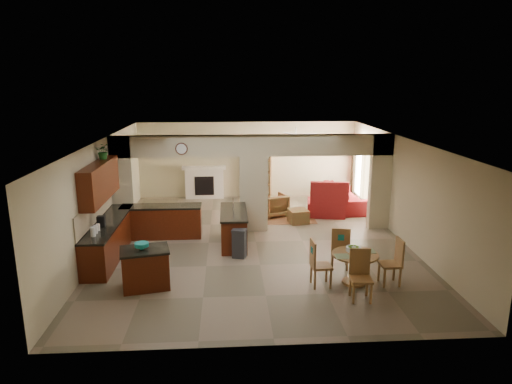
{
  "coord_description": "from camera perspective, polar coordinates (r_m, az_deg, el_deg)",
  "views": [
    {
      "loc": [
        -0.75,
        -11.72,
        4.31
      ],
      "look_at": [
        0.02,
        0.3,
        1.33
      ],
      "focal_mm": 32.0,
      "sensor_mm": 36.0,
      "label": 1
    }
  ],
  "objects": [
    {
      "name": "armchair",
      "position": [
        14.77,
        2.25,
        -1.63
      ],
      "size": [
        0.99,
        1.0,
        0.71
      ],
      "primitive_type": "imported",
      "rotation": [
        0.0,
        0.0,
        3.5
      ],
      "color": "maroon",
      "rests_on": "floor"
    },
    {
      "name": "window_b",
      "position": [
        16.71,
        12.81,
        2.83
      ],
      "size": [
        0.02,
        0.9,
        1.9
      ],
      "primitive_type": "cube",
      "color": "white",
      "rests_on": "wall_right"
    },
    {
      "name": "chair_west",
      "position": [
        9.86,
        7.68,
        -8.62
      ],
      "size": [
        0.45,
        0.44,
        1.02
      ],
      "rotation": [
        0.0,
        0.0,
        1.63
      ],
      "color": "#A16137",
      "rests_on": "floor"
    },
    {
      "name": "trash_can",
      "position": [
        11.37,
        -2.09,
        -6.55
      ],
      "size": [
        0.38,
        0.35,
        0.68
      ],
      "primitive_type": "cube",
      "rotation": [
        0.0,
        0.0,
        -0.27
      ],
      "color": "#2C2C2E",
      "rests_on": "floor"
    },
    {
      "name": "glazed_door",
      "position": [
        15.94,
        13.63,
        1.71
      ],
      "size": [
        0.02,
        0.7,
        2.1
      ],
      "primitive_type": "cube",
      "color": "white",
      "rests_on": "wall_right"
    },
    {
      "name": "floor",
      "position": [
        12.51,
        -0.02,
        -6.24
      ],
      "size": [
        10.0,
        10.0,
        0.0
      ],
      "primitive_type": "plane",
      "color": "#796954",
      "rests_on": "ground"
    },
    {
      "name": "wall_left",
      "position": [
        12.51,
        -18.63,
        -0.28
      ],
      "size": [
        0.0,
        10.0,
        10.0
      ],
      "primitive_type": "plane",
      "rotation": [
        1.57,
        0.0,
        1.57
      ],
      "color": "#C6B791",
      "rests_on": "floor"
    },
    {
      "name": "chair_east",
      "position": [
        10.29,
        16.89,
        -8.12
      ],
      "size": [
        0.44,
        0.43,
        1.02
      ],
      "rotation": [
        0.0,
        0.0,
        4.74
      ],
      "color": "#A16137",
      "rests_on": "floor"
    },
    {
      "name": "rug",
      "position": [
        14.61,
        4.16,
        -3.27
      ],
      "size": [
        1.6,
        1.3,
        0.01
      ],
      "primitive_type": "cube",
      "color": "#925735",
      "rests_on": "floor"
    },
    {
      "name": "upper_cabinets",
      "position": [
        11.6,
        -18.95,
        1.25
      ],
      "size": [
        0.35,
        2.4,
        0.9
      ],
      "primitive_type": "cube",
      "color": "#3A1306",
      "rests_on": "wall_left"
    },
    {
      "name": "plant",
      "position": [
        11.99,
        -18.55,
        4.86
      ],
      "size": [
        0.39,
        0.35,
        0.4
      ],
      "primitive_type": "imported",
      "rotation": [
        0.0,
        0.0,
        0.1
      ],
      "color": "#1B4B14",
      "rests_on": "upper_cabinets"
    },
    {
      "name": "ottoman",
      "position": [
        14.14,
        5.3,
        -3.02
      ],
      "size": [
        0.65,
        0.65,
        0.41
      ],
      "primitive_type": "cube",
      "rotation": [
        0.0,
        0.0,
        0.15
      ],
      "color": "maroon",
      "rests_on": "floor"
    },
    {
      "name": "drape_a_right",
      "position": [
        15.67,
        13.78,
        2.06
      ],
      "size": [
        0.1,
        0.28,
        2.3
      ],
      "primitive_type": "cube",
      "color": "#3C1F18",
      "rests_on": "wall_right"
    },
    {
      "name": "wall_back",
      "position": [
        16.99,
        -1.1,
        4.05
      ],
      "size": [
        8.0,
        0.0,
        8.0
      ],
      "primitive_type": "plane",
      "rotation": [
        1.57,
        0.0,
        0.0
      ],
      "color": "#C6B791",
      "rests_on": "floor"
    },
    {
      "name": "kitchen_counter",
      "position": [
        12.36,
        -15.26,
        -4.72
      ],
      "size": [
        2.52,
        3.29,
        1.48
      ],
      "color": "#3A1306",
      "rests_on": "floor"
    },
    {
      "name": "ceiling",
      "position": [
        11.85,
        -0.03,
        6.59
      ],
      "size": [
        10.0,
        10.0,
        0.0
      ],
      "primitive_type": "plane",
      "rotation": [
        3.14,
        0.0,
        0.0
      ],
      "color": "white",
      "rests_on": "wall_back"
    },
    {
      "name": "sofa",
      "position": [
        16.07,
        11.03,
        -0.52
      ],
      "size": [
        2.63,
        1.12,
        0.76
      ],
      "primitive_type": "imported",
      "rotation": [
        0.0,
        0.0,
        1.61
      ],
      "color": "maroon",
      "rests_on": "floor"
    },
    {
      "name": "kitchen_island",
      "position": [
        10.03,
        -13.65,
        -9.23
      ],
      "size": [
        1.12,
        0.91,
        0.86
      ],
      "rotation": [
        0.0,
        0.0,
        0.21
      ],
      "color": "#3A1306",
      "rests_on": "floor"
    },
    {
      "name": "partition_right_pier",
      "position": [
        13.79,
        15.23,
        1.23
      ],
      "size": [
        0.6,
        0.25,
        2.8
      ],
      "primitive_type": "cube",
      "color": "#C6B791",
      "rests_on": "floor"
    },
    {
      "name": "fruit_bowl",
      "position": [
        10.05,
        12.1,
        -7.07
      ],
      "size": [
        0.33,
        0.33,
        0.17
      ],
      "primitive_type": "cylinder",
      "color": "#63A623",
      "rests_on": "dining_table"
    },
    {
      "name": "drape_a_left",
      "position": [
        14.55,
        15.17,
        1.08
      ],
      "size": [
        0.1,
        0.28,
        2.3
      ],
      "primitive_type": "cube",
      "color": "#3C1F18",
      "rests_on": "wall_right"
    },
    {
      "name": "chaise",
      "position": [
        15.03,
        8.73,
        -1.97
      ],
      "size": [
        1.34,
        1.16,
        0.48
      ],
      "primitive_type": "cube",
      "rotation": [
        0.0,
        0.0,
        -0.17
      ],
      "color": "maroon",
      "rests_on": "floor"
    },
    {
      "name": "fireplace",
      "position": [
        16.99,
        -6.47,
        1.25
      ],
      "size": [
        1.6,
        0.35,
        1.2
      ],
      "color": "white",
      "rests_on": "floor"
    },
    {
      "name": "peninsula",
      "position": [
        12.24,
        -2.8,
        -4.46
      ],
      "size": [
        0.7,
        1.85,
        0.91
      ],
      "color": "#3A1306",
      "rests_on": "floor"
    },
    {
      "name": "wall_front",
      "position": [
        7.37,
        2.49,
        -9.37
      ],
      "size": [
        8.0,
        0.0,
        8.0
      ],
      "primitive_type": "plane",
      "rotation": [
        -1.57,
        0.0,
        0.0
      ],
      "color": "#C6B791",
      "rests_on": "floor"
    },
    {
      "name": "chair_south",
      "position": [
        9.49,
        12.91,
        -9.78
      ],
      "size": [
        0.45,
        0.45,
        1.02
      ],
      "rotation": [
        0.0,
        0.0,
        -0.07
      ],
      "color": "#A16137",
      "rests_on": "floor"
    },
    {
      "name": "chair_north",
      "position": [
        10.77,
        10.5,
        -6.73
      ],
      "size": [
        0.5,
        0.5,
        1.02
      ],
      "rotation": [
        0.0,
        0.0,
        2.94
      ],
      "color": "#A16137",
      "rests_on": "floor"
    },
    {
      "name": "partition_header",
      "position": [
        12.87,
        -0.31,
        5.83
      ],
      "size": [
        8.0,
        0.25,
        0.6
      ],
      "primitive_type": "cube",
      "color": "#C6B791",
      "rests_on": "partition_center_pier"
    },
    {
      "name": "ceiling_fan",
      "position": [
        15.0,
        5.01,
        7.16
      ],
      "size": [
        1.0,
        1.0,
        0.1
      ],
      "primitive_type": "cylinder",
      "color": "white",
      "rests_on": "ceiling"
    },
    {
      "name": "wall_clock",
      "position": [
        12.77,
        -9.3,
        5.35
      ],
      "size": [
        0.34,
        0.03,
        0.34
      ],
      "primitive_type": "cylinder",
      "rotation": [
        1.57,
        0.0,
        0.0
      ],
      "color": "#4B2419",
      "rests_on": "partition_header"
    },
    {
      "name": "shelving_unit",
      "position": [
        16.93,
        0.12,
        2.29
      ],
      "size": [
        1.0,
        0.32,
        1.8
      ],
      "primitive_type": "cube",
      "color": "#A16137",
      "rests_on": "floor"
    },
    {
      "name": "drape_b_right",
      "position": [
        17.26,
        12.13,
        3.22
      ],
      "size": [
        0.1,
        0.28,
        2.3
      ],
      "primitive_type": "cube",
      "color": "#3C1F18",
      "rests_on": "wall_right"
    },
    {
      "name": "teal_bowl",
      "position": [
        9.86,
        -14.1,
        -6.56
      ],
      "size": [
        0.3,
        0.3,
        0.14
      ],
      "primitive_type": "cylinder",
      "color": "#138681",
      "rests_on": "kitchen_island"
    },
    {
      "name": "dining_table",
      "position": [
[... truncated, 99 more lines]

